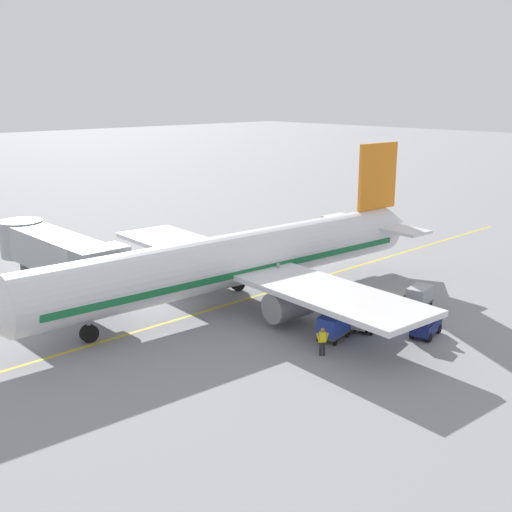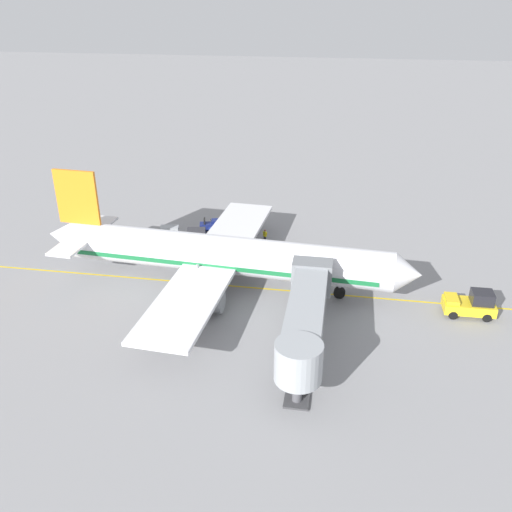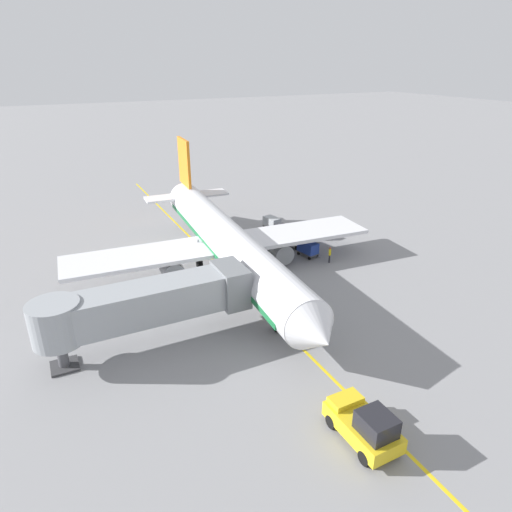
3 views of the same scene
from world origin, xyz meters
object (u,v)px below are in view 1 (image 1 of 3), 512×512
(baggage_cart_front, at_px, (334,325))
(baggage_tug_trailing, at_px, (426,325))
(jet_bridge, at_px, (56,252))
(ground_crew_loader, at_px, (327,300))
(baggage_cart_second_in_train, at_px, (370,315))
(baggage_cart_tail_end, at_px, (420,295))
(baggage_tug_lead, at_px, (361,318))
(baggage_cart_third_in_train, at_px, (390,305))
(parked_airliner, at_px, (238,260))
(ground_crew_wing_walker, at_px, (322,340))

(baggage_cart_front, bearing_deg, baggage_tug_trailing, -127.62)
(jet_bridge, xyz_separation_m, ground_crew_loader, (-15.62, -11.92, -2.50))
(baggage_cart_second_in_train, distance_m, ground_crew_loader, 3.85)
(baggage_tug_trailing, xyz_separation_m, baggage_cart_front, (3.54, 4.60, 0.24))
(baggage_cart_front, bearing_deg, baggage_cart_tail_end, -92.71)
(baggage_tug_lead, bearing_deg, baggage_cart_third_in_train, -94.79)
(baggage_cart_second_in_train, distance_m, baggage_cart_third_in_train, 2.53)
(parked_airliner, bearing_deg, jet_bridge, 42.10)
(baggage_cart_second_in_train, bearing_deg, jet_bridge, 30.80)
(jet_bridge, relative_size, baggage_tug_trailing, 5.56)
(baggage_tug_trailing, bearing_deg, parked_airliner, 18.69)
(jet_bridge, distance_m, baggage_cart_tail_end, 26.16)
(baggage_tug_trailing, xyz_separation_m, ground_crew_loader, (6.91, 1.29, 0.24))
(baggage_cart_front, relative_size, ground_crew_wing_walker, 1.76)
(baggage_cart_second_in_train, relative_size, ground_crew_wing_walker, 1.76)
(parked_airliner, xyz_separation_m, baggage_cart_third_in_train, (-9.37, -5.20, -2.24))
(baggage_cart_front, xyz_separation_m, baggage_cart_tail_end, (-0.42, -8.77, 0.00))
(baggage_cart_tail_end, bearing_deg, baggage_cart_second_in_train, 90.60)
(baggage_tug_lead, bearing_deg, parked_airliner, 14.70)
(parked_airliner, bearing_deg, baggage_cart_tail_end, -138.43)
(baggage_cart_second_in_train, relative_size, ground_crew_loader, 1.76)
(baggage_cart_third_in_train, height_order, baggage_cart_tail_end, same)
(baggage_cart_third_in_train, xyz_separation_m, ground_crew_wing_walker, (-0.87, 7.85, 0.00))
(baggage_tug_lead, xyz_separation_m, ground_crew_wing_walker, (-1.10, 5.05, 0.24))
(baggage_tug_trailing, height_order, baggage_cart_second_in_train, baggage_tug_trailing)
(baggage_cart_front, bearing_deg, baggage_cart_third_in_train, -92.73)
(ground_crew_loader, bearing_deg, baggage_cart_third_in_train, -148.70)
(baggage_cart_front, xyz_separation_m, ground_crew_loader, (3.36, -3.31, 0.00))
(baggage_tug_lead, height_order, ground_crew_wing_walker, ground_crew_wing_walker)
(parked_airliner, height_order, baggage_cart_third_in_train, parked_airliner)
(baggage_tug_lead, relative_size, baggage_cart_third_in_train, 0.93)
(baggage_tug_trailing, xyz_separation_m, ground_crew_wing_walker, (2.42, 6.93, 0.24))
(baggage_cart_third_in_train, distance_m, baggage_cart_tail_end, 3.25)
(baggage_cart_tail_end, xyz_separation_m, ground_crew_loader, (3.78, 5.46, 0.00))
(baggage_cart_second_in_train, xyz_separation_m, ground_crew_loader, (3.84, -0.32, 0.00))
(jet_bridge, height_order, baggage_tug_lead, jet_bridge)
(baggage_tug_trailing, distance_m, baggage_cart_front, 5.81)
(ground_crew_wing_walker, xyz_separation_m, ground_crew_loader, (4.49, -5.64, 0.00))
(baggage_cart_tail_end, height_order, ground_crew_loader, ground_crew_loader)
(baggage_cart_front, height_order, baggage_cart_tail_end, same)
(baggage_cart_second_in_train, bearing_deg, ground_crew_loader, -4.70)
(jet_bridge, height_order, baggage_cart_third_in_train, jet_bridge)
(baggage_cart_second_in_train, distance_m, baggage_cart_tail_end, 5.77)
(baggage_cart_tail_end, bearing_deg, baggage_cart_front, 87.29)
(baggage_tug_trailing, bearing_deg, jet_bridge, 30.37)
(baggage_cart_second_in_train, bearing_deg, baggage_cart_front, 80.97)
(baggage_tug_trailing, relative_size, baggage_cart_tail_end, 0.91)
(ground_crew_loader, bearing_deg, jet_bridge, 37.34)
(baggage_tug_trailing, height_order, ground_crew_wing_walker, ground_crew_wing_walker)
(baggage_tug_lead, height_order, baggage_tug_trailing, same)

